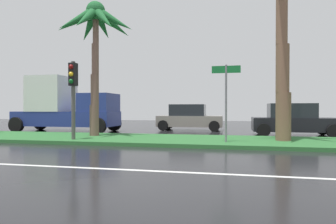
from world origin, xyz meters
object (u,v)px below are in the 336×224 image
at_px(box_truck_lead, 66,107).
at_px(car_in_traffic_leading, 189,118).
at_px(street_name_sign, 226,92).
at_px(traffic_signal_median_left, 73,86).
at_px(palm_tree_mid_left, 95,28).
at_px(car_in_traffic_second, 293,120).

bearing_deg(box_truck_lead, car_in_traffic_leading, 20.09).
distance_m(street_name_sign, car_in_traffic_leading, 8.42).
bearing_deg(traffic_signal_median_left, car_in_traffic_leading, 65.30).
relative_size(palm_tree_mid_left, car_in_traffic_leading, 1.49).
height_order(palm_tree_mid_left, car_in_traffic_second, palm_tree_mid_left).
bearing_deg(car_in_traffic_leading, street_name_sign, -72.39).
bearing_deg(palm_tree_mid_left, car_in_traffic_second, 20.67).
height_order(street_name_sign, box_truck_lead, box_truck_lead).
distance_m(traffic_signal_median_left, car_in_traffic_leading, 9.24).
relative_size(box_truck_lead, car_in_traffic_second, 1.49).
bearing_deg(traffic_signal_median_left, street_name_sign, 3.05).
height_order(palm_tree_mid_left, car_in_traffic_leading, palm_tree_mid_left).
relative_size(traffic_signal_median_left, street_name_sign, 1.10).
bearing_deg(traffic_signal_median_left, palm_tree_mid_left, 84.71).
relative_size(street_name_sign, box_truck_lead, 0.47).
height_order(street_name_sign, car_in_traffic_leading, street_name_sign).
bearing_deg(box_truck_lead, traffic_signal_median_left, -56.32).
xyz_separation_m(palm_tree_mid_left, car_in_traffic_leading, (3.64, 6.48, -4.47)).
distance_m(palm_tree_mid_left, car_in_traffic_leading, 8.67).
bearing_deg(street_name_sign, car_in_traffic_leading, 107.61).
distance_m(car_in_traffic_leading, car_in_traffic_second, 6.62).
xyz_separation_m(traffic_signal_median_left, box_truck_lead, (-3.68, 5.53, -0.87)).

